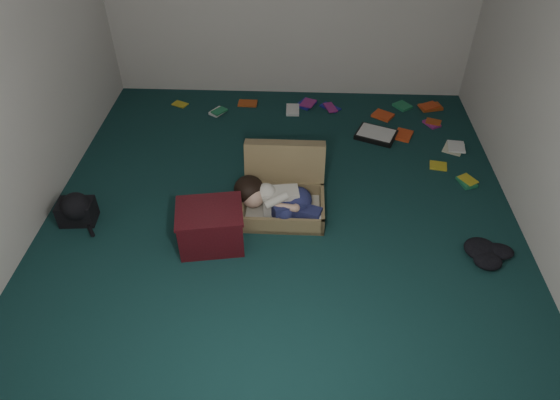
{
  "coord_description": "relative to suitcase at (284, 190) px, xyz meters",
  "views": [
    {
      "loc": [
        0.13,
        -3.1,
        2.87
      ],
      "look_at": [
        0.0,
        -0.15,
        0.35
      ],
      "focal_mm": 32.0,
      "sensor_mm": 36.0,
      "label": 1
    }
  ],
  "objects": [
    {
      "name": "floor",
      "position": [
        -0.02,
        -0.21,
        -0.15
      ],
      "size": [
        4.5,
        4.5,
        0.0
      ],
      "primitive_type": "plane",
      "color": "#123434",
      "rests_on": "ground"
    },
    {
      "name": "wall_front",
      "position": [
        -0.02,
        -2.46,
        1.15
      ],
      "size": [
        4.5,
        0.0,
        4.5
      ],
      "primitive_type": "plane",
      "rotation": [
        -1.57,
        0.0,
        0.0
      ],
      "color": "silver",
      "rests_on": "ground"
    },
    {
      "name": "suitcase",
      "position": [
        0.0,
        0.0,
        0.0
      ],
      "size": [
        0.7,
        0.68,
        0.51
      ],
      "rotation": [
        0.0,
        0.0,
        -0.0
      ],
      "color": "olive",
      "rests_on": "floor"
    },
    {
      "name": "person",
      "position": [
        -0.05,
        -0.17,
        0.04
      ],
      "size": [
        0.76,
        0.36,
        0.32
      ],
      "rotation": [
        0.0,
        0.0,
        -0.0
      ],
      "color": "beige",
      "rests_on": "suitcase"
    },
    {
      "name": "maroon_bin",
      "position": [
        -0.55,
        -0.5,
        0.02
      ],
      "size": [
        0.57,
        0.48,
        0.35
      ],
      "rotation": [
        0.0,
        0.0,
        0.16
      ],
      "color": "#410D13",
      "rests_on": "floor"
    },
    {
      "name": "backpack",
      "position": [
        -1.72,
        -0.3,
        -0.04
      ],
      "size": [
        0.38,
        0.32,
        0.22
      ],
      "primitive_type": null,
      "rotation": [
        0.0,
        0.0,
        0.07
      ],
      "color": "black",
      "rests_on": "floor"
    },
    {
      "name": "clothing_pile",
      "position": [
        1.58,
        -0.57,
        -0.09
      ],
      "size": [
        0.46,
        0.41,
        0.13
      ],
      "primitive_type": null,
      "rotation": [
        0.0,
        0.0,
        0.19
      ],
      "color": "black",
      "rests_on": "floor"
    },
    {
      "name": "paper_tray",
      "position": [
        0.92,
        1.11,
        -0.13
      ],
      "size": [
        0.48,
        0.42,
        0.06
      ],
      "rotation": [
        0.0,
        0.0,
        -0.39
      ],
      "color": "black",
      "rests_on": "floor"
    },
    {
      "name": "book_scatter",
      "position": [
        0.69,
        1.38,
        -0.14
      ],
      "size": [
        3.13,
        1.61,
        0.02
      ],
      "color": "gold",
      "rests_on": "floor"
    }
  ]
}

